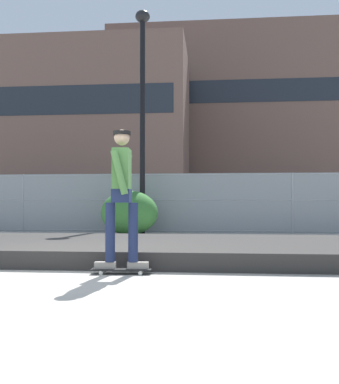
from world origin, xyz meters
The scene contains 10 objects.
ground_plane centered at (0.00, 0.00, 0.00)m, with size 120.00×120.00×0.00m, color #9E998E.
gravel_berm centered at (0.00, 2.17, 0.13)m, with size 17.41×3.58×0.27m, color #33302D.
skateboard centered at (0.63, 0.17, 0.06)m, with size 0.81×0.26×0.07m.
skater centered at (0.63, 0.17, 1.14)m, with size 0.73×0.59×1.86m.
chain_fence centered at (0.00, 8.23, 0.93)m, with size 25.67×0.06×1.85m.
street_lamp centered at (-0.25, 7.53, 4.20)m, with size 0.44×0.44×6.74m.
parked_car_near centered at (-4.67, 11.78, 0.84)m, with size 4.54×2.23×1.66m.
library_building centered at (-10.40, 36.05, 7.73)m, with size 19.66×10.06×15.46m.
office_block centered at (5.52, 50.17, 10.47)m, with size 31.37×14.15×20.94m.
shrub_left centered at (-0.57, 7.13, 0.64)m, with size 1.66×1.36×1.28m.
Camera 1 is at (1.84, -5.73, 0.97)m, focal length 41.93 mm.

